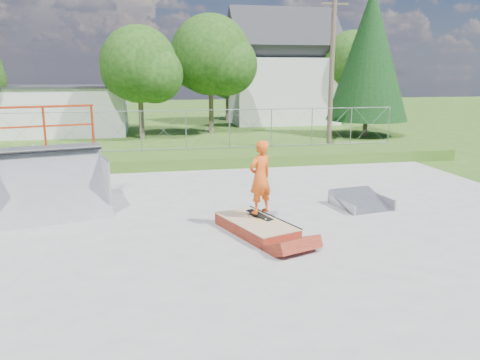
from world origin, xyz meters
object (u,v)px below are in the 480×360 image
object	(u,v)px
grind_box	(256,227)
flat_bank_ramp	(362,201)
skater	(260,180)
quarter_pipe	(49,163)

from	to	relation	value
grind_box	flat_bank_ramp	size ratio (longest dim) A/B	1.70
grind_box	skater	world-z (taller)	skater
grind_box	quarter_pipe	distance (m)	6.08
flat_bank_ramp	skater	size ratio (longest dim) A/B	0.81
flat_bank_ramp	skater	distance (m)	3.84
quarter_pipe	skater	bearing A→B (deg)	-38.29
quarter_pipe	grind_box	bearing A→B (deg)	-41.12
grind_box	quarter_pipe	xyz separation A→B (m)	(-5.25, 2.77, 1.32)
flat_bank_ramp	skater	xyz separation A→B (m)	(-3.43, -1.33, 1.10)
quarter_pipe	skater	distance (m)	5.97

